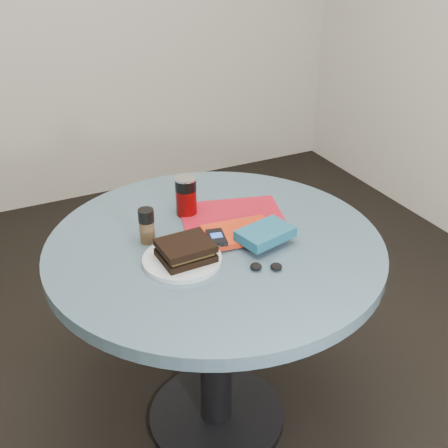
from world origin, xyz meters
name	(u,v)px	position (x,y,z in m)	size (l,w,h in m)	color
ground	(217,418)	(0.00, 0.00, 0.00)	(4.00, 4.00, 0.00)	black
table	(215,286)	(0.00, 0.00, 0.59)	(1.00, 1.00, 0.75)	black
plate	(182,260)	(-0.13, -0.06, 0.76)	(0.22, 0.22, 0.01)	silver
sandwich	(186,250)	(-0.12, -0.07, 0.79)	(0.15, 0.13, 0.05)	black
soda_can	(186,196)	(-0.01, 0.19, 0.81)	(0.08, 0.08, 0.13)	#570404
pepper_grinder	(147,226)	(-0.18, 0.08, 0.80)	(0.05, 0.05, 0.11)	#4E3821
magazine	(232,217)	(0.11, 0.11, 0.75)	(0.32, 0.24, 0.01)	maroon
red_book	(240,233)	(0.08, -0.01, 0.76)	(0.21, 0.14, 0.02)	#B7290E
novel	(265,234)	(0.12, -0.09, 0.79)	(0.16, 0.10, 0.03)	navy
mp3_player	(216,238)	(-0.01, -0.03, 0.78)	(0.07, 0.09, 0.02)	black
headphones	(266,267)	(0.06, -0.20, 0.76)	(0.09, 0.07, 0.02)	black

